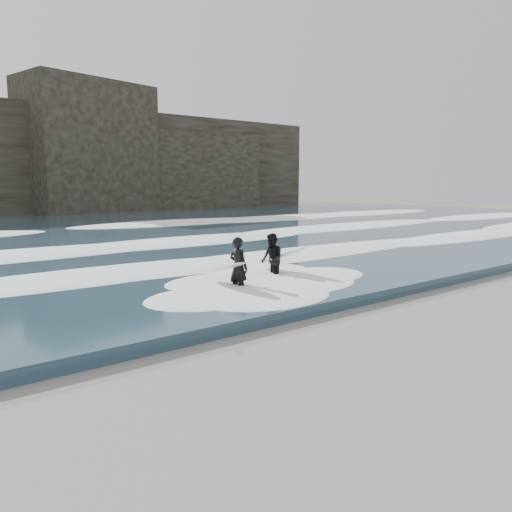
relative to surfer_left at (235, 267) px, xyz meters
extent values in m
plane|color=olive|center=(1.00, -5.74, -0.82)|extent=(120.00, 120.00, 0.00)
cube|color=#223C49|center=(1.00, 23.26, -0.67)|extent=(90.00, 52.00, 0.30)
ellipsoid|color=white|center=(1.00, 3.26, -0.42)|extent=(60.00, 3.20, 0.20)
ellipsoid|color=white|center=(1.00, 10.26, -0.40)|extent=(60.00, 4.00, 0.24)
ellipsoid|color=white|center=(1.00, 19.26, -0.37)|extent=(60.00, 4.80, 0.30)
imported|color=black|center=(0.09, -0.01, -0.01)|extent=(0.50, 0.66, 1.63)
ellipsoid|color=white|center=(-0.31, 0.04, 0.02)|extent=(0.75, 2.00, 0.61)
imported|color=black|center=(1.85, 0.69, -0.04)|extent=(0.80, 0.91, 1.56)
ellipsoid|color=white|center=(2.27, 0.69, 0.01)|extent=(0.67, 1.93, 0.80)
camera|label=1|loc=(-7.68, -10.55, 2.22)|focal=35.00mm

